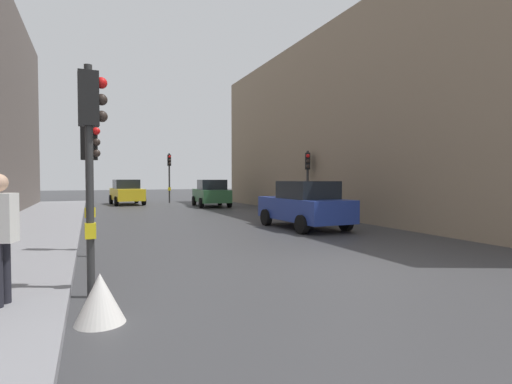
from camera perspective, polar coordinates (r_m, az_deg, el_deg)
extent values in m
plane|color=#38383A|center=(8.87, 13.22, -10.25)|extent=(120.00, 120.00, 0.00)
cube|color=gray|center=(13.29, -30.14, -6.03)|extent=(3.02, 40.00, 0.16)
cube|color=gray|center=(24.16, 20.87, 8.31)|extent=(12.00, 25.78, 9.17)
cylinder|color=#2D2D2D|center=(6.80, -22.38, 1.30)|extent=(0.12, 0.12, 3.62)
cube|color=black|center=(6.91, -22.53, 12.04)|extent=(0.31, 0.25, 0.84)
cube|color=yellow|center=(6.85, -22.30, -5.06)|extent=(0.17, 0.21, 0.24)
sphere|color=red|center=(6.97, -20.95, 14.15)|extent=(0.18, 0.18, 0.18)
sphere|color=#2D231E|center=(6.92, -20.92, 12.05)|extent=(0.18, 0.18, 0.18)
sphere|color=#2D231E|center=(6.88, -20.89, 9.92)|extent=(0.18, 0.18, 0.18)
cylinder|color=#2D2D2D|center=(10.39, -22.37, 0.43)|extent=(0.12, 0.12, 3.24)
cube|color=black|center=(10.42, -22.45, 6.49)|extent=(0.38, 0.37, 0.84)
cube|color=yellow|center=(10.41, -22.33, -2.69)|extent=(0.24, 0.26, 0.24)
sphere|color=red|center=(10.34, -21.58, 7.98)|extent=(0.18, 0.18, 0.18)
sphere|color=#2D231E|center=(10.31, -21.56, 6.54)|extent=(0.18, 0.18, 0.18)
sphere|color=#2D231E|center=(10.30, -21.54, 5.10)|extent=(0.18, 0.18, 0.18)
cylinder|color=#2D2D2D|center=(31.17, -12.11, 1.93)|extent=(0.12, 0.12, 3.73)
cube|color=black|center=(31.20, -12.13, 4.40)|extent=(0.25, 0.30, 0.84)
cube|color=yellow|center=(31.18, -12.10, 0.43)|extent=(0.20, 0.16, 0.24)
sphere|color=red|center=(31.02, -12.07, 4.89)|extent=(0.18, 0.18, 0.18)
sphere|color=#2D231E|center=(31.01, -12.07, 4.41)|extent=(0.18, 0.18, 0.18)
sphere|color=#2D231E|center=(31.00, -12.07, 3.93)|extent=(0.18, 0.18, 0.18)
cylinder|color=#2D2D2D|center=(20.47, 7.27, 1.26)|extent=(0.12, 0.12, 3.24)
cube|color=black|center=(20.48, 7.28, 4.33)|extent=(0.34, 0.37, 0.84)
cube|color=yellow|center=(20.48, 7.26, -0.33)|extent=(0.25, 0.23, 0.24)
sphere|color=red|center=(20.31, 7.33, 5.08)|extent=(0.18, 0.18, 0.18)
sphere|color=#2D231E|center=(20.29, 7.32, 4.35)|extent=(0.18, 0.18, 0.18)
sphere|color=#2D231E|center=(20.29, 7.32, 3.62)|extent=(0.18, 0.18, 0.18)
cube|color=navy|center=(15.22, 6.75, -2.37)|extent=(1.98, 4.27, 0.80)
cube|color=black|center=(14.97, 7.26, 0.31)|extent=(1.68, 2.07, 0.64)
cylinder|color=black|center=(15.99, 1.45, -3.59)|extent=(0.25, 0.65, 0.64)
cylinder|color=black|center=(16.87, 6.95, -3.31)|extent=(0.25, 0.65, 0.64)
cylinder|color=black|center=(13.64, 6.49, -4.56)|extent=(0.25, 0.65, 0.64)
cylinder|color=black|center=(14.65, 12.53, -4.15)|extent=(0.25, 0.65, 0.64)
cube|color=#2D6038|center=(26.82, -6.35, -0.49)|extent=(2.11, 4.32, 0.80)
cube|color=black|center=(26.55, -6.24, 1.04)|extent=(1.74, 2.11, 0.64)
cylinder|color=black|center=(28.00, -8.71, -1.22)|extent=(0.27, 0.65, 0.64)
cylinder|color=black|center=(28.35, -5.12, -1.16)|extent=(0.27, 0.65, 0.64)
cylinder|color=black|center=(25.34, -7.71, -1.55)|extent=(0.27, 0.65, 0.64)
cylinder|color=black|center=(25.73, -3.77, -1.48)|extent=(0.27, 0.65, 0.64)
cube|color=yellow|center=(30.03, -17.72, -0.31)|extent=(2.13, 4.33, 0.80)
cube|color=black|center=(30.26, -17.81, 1.07)|extent=(1.75, 2.12, 0.64)
cylinder|color=black|center=(28.89, -15.52, -1.17)|extent=(0.27, 0.66, 0.64)
cylinder|color=black|center=(28.58, -19.06, -1.24)|extent=(0.27, 0.66, 0.64)
cylinder|color=black|center=(31.53, -16.49, -0.92)|extent=(0.27, 0.66, 0.64)
cylinder|color=black|center=(31.26, -19.74, -0.98)|extent=(0.27, 0.66, 0.64)
cylinder|color=black|center=(6.61, -31.92, -9.55)|extent=(0.16, 0.16, 0.85)
cone|color=silver|center=(5.74, -21.11, -13.78)|extent=(0.64, 0.64, 0.65)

